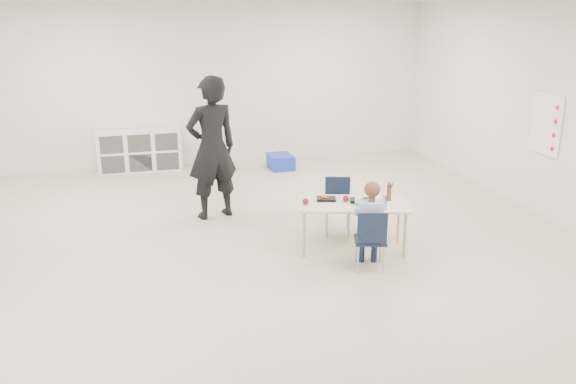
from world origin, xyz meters
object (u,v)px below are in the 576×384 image
object	(u,v)px
child	(371,222)
adult	(212,148)
table	(353,226)
cubby_shelf	(140,151)
chair_near	(370,239)

from	to	relation	value
child	adult	distance (m)	2.57
table	cubby_shelf	bearing A→B (deg)	135.04
cubby_shelf	adult	xyz separation A→B (m)	(0.89, -2.67, 0.60)
table	child	xyz separation A→B (m)	(-0.01, -0.55, 0.25)
chair_near	child	xyz separation A→B (m)	(0.00, 0.00, 0.20)
chair_near	child	size ratio (longest dim) A/B	0.63
adult	table	bearing A→B (deg)	116.09
table	adult	bearing A→B (deg)	148.53
chair_near	adult	bearing A→B (deg)	139.98
chair_near	cubby_shelf	bearing A→B (deg)	132.10
chair_near	child	world-z (taller)	child
child	table	bearing A→B (deg)	105.68
chair_near	cubby_shelf	distance (m)	5.31
chair_near	child	distance (m)	0.20
adult	cubby_shelf	bearing A→B (deg)	-87.43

